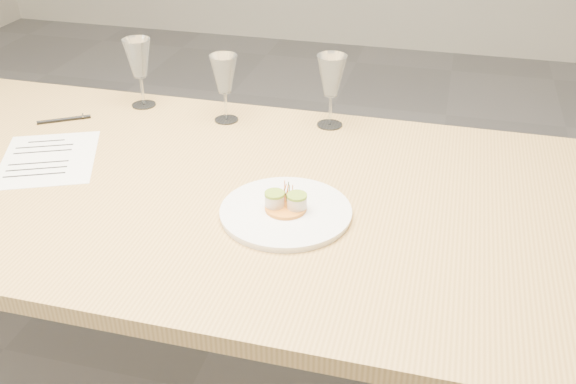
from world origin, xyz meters
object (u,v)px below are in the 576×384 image
(dining_table, at_px, (170,201))
(wine_glass_1, at_px, (138,60))
(dinner_plate, at_px, (286,211))
(recipe_sheet, at_px, (48,159))
(ballpoint_pen, at_px, (64,119))
(wine_glass_2, at_px, (224,76))
(wine_glass_3, at_px, (331,77))

(dining_table, bearing_deg, wine_glass_1, 122.45)
(dinner_plate, bearing_deg, wine_glass_1, 139.78)
(recipe_sheet, distance_m, ballpoint_pen, 0.24)
(wine_glass_1, relative_size, wine_glass_2, 1.06)
(dinner_plate, xyz_separation_m, ballpoint_pen, (-0.77, 0.33, -0.01))
(ballpoint_pen, xyz_separation_m, wine_glass_2, (0.46, 0.13, 0.13))
(dining_table, relative_size, dinner_plate, 8.00)
(ballpoint_pen, relative_size, wine_glass_2, 0.68)
(dining_table, distance_m, wine_glass_1, 0.53)
(dining_table, height_order, wine_glass_3, wine_glass_3)
(wine_glass_2, xyz_separation_m, wine_glass_3, (0.30, 0.04, 0.01))
(recipe_sheet, height_order, wine_glass_1, wine_glass_1)
(dining_table, relative_size, ballpoint_pen, 17.84)
(dining_table, xyz_separation_m, wine_glass_2, (0.03, 0.37, 0.21))
(wine_glass_3, bearing_deg, recipe_sheet, -149.72)
(wine_glass_1, height_order, wine_glass_2, wine_glass_1)
(ballpoint_pen, distance_m, wine_glass_2, 0.50)
(dinner_plate, xyz_separation_m, wine_glass_1, (-0.59, 0.50, 0.14))
(dinner_plate, bearing_deg, wine_glass_3, 90.09)
(recipe_sheet, bearing_deg, wine_glass_3, 6.29)
(dining_table, bearing_deg, recipe_sheet, 177.33)
(dining_table, bearing_deg, wine_glass_3, 51.28)
(dining_table, xyz_separation_m, recipe_sheet, (-0.35, 0.02, 0.07))
(wine_glass_2, bearing_deg, recipe_sheet, -136.58)
(ballpoint_pen, distance_m, wine_glass_1, 0.28)
(dining_table, xyz_separation_m, dinner_plate, (0.33, -0.09, 0.08))
(dining_table, height_order, ballpoint_pen, ballpoint_pen)
(recipe_sheet, xyz_separation_m, ballpoint_pen, (-0.09, 0.23, 0.00))
(ballpoint_pen, bearing_deg, wine_glass_3, -20.35)
(ballpoint_pen, relative_size, wine_glass_3, 0.64)
(dinner_plate, distance_m, recipe_sheet, 0.69)
(dinner_plate, height_order, wine_glass_3, wine_glass_3)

